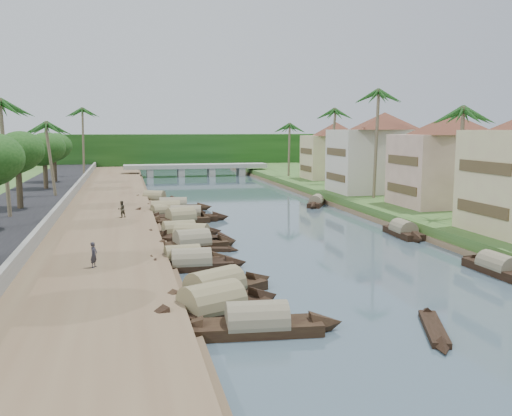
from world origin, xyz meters
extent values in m
plane|color=#3E515D|center=(0.00, 0.00, 0.00)|extent=(220.00, 220.00, 0.00)
cube|color=brown|center=(-16.00, 20.00, 0.40)|extent=(10.00, 180.00, 0.80)
cube|color=#305522|center=(19.00, 20.00, 0.60)|extent=(16.00, 180.00, 1.20)
cube|color=black|center=(-24.50, 20.00, 0.70)|extent=(8.00, 180.00, 1.40)
cube|color=slate|center=(-20.20, 20.00, 1.35)|extent=(0.40, 180.00, 1.10)
cube|color=#143A0F|center=(0.00, 95.00, 4.00)|extent=(120.00, 4.00, 8.00)
cube|color=#143A0F|center=(0.00, 100.00, 4.00)|extent=(120.00, 4.00, 8.00)
cube|color=#143A0F|center=(0.00, 105.00, 4.00)|extent=(120.00, 4.00, 8.00)
cube|color=#98988E|center=(0.00, 72.00, 2.00)|extent=(28.00, 4.00, 0.80)
cube|color=#98988E|center=(-9.00, 72.00, 0.90)|extent=(1.20, 3.50, 1.80)
cube|color=#98988E|center=(-3.00, 72.00, 0.90)|extent=(1.20, 3.50, 1.80)
cube|color=#98988E|center=(3.00, 72.00, 0.90)|extent=(1.20, 3.50, 1.80)
cube|color=#98988E|center=(9.00, 72.00, 0.90)|extent=(1.20, 3.50, 1.80)
cube|color=#4D3C24|center=(12.95, -2.00, 3.20)|extent=(0.10, 6.40, 0.90)
cube|color=#4D3C24|center=(12.95, -2.00, 6.40)|extent=(0.10, 6.40, 0.90)
cube|color=beige|center=(20.00, 14.00, 4.95)|extent=(11.00, 8.00, 7.50)
pyramid|color=#5C2C20|center=(20.00, 14.00, 9.80)|extent=(14.11, 14.11, 2.20)
cube|color=#4D3C24|center=(14.45, 14.00, 3.08)|extent=(0.10, 6.40, 0.90)
cube|color=#4D3C24|center=(14.45, 14.00, 6.08)|extent=(0.10, 6.40, 0.90)
cube|color=beige|center=(19.00, 28.00, 5.20)|extent=(13.00, 8.00, 8.00)
pyramid|color=#5C2C20|center=(19.00, 28.00, 10.30)|extent=(15.59, 15.59, 2.20)
cube|color=#4D3C24|center=(12.45, 28.00, 3.20)|extent=(0.10, 6.40, 0.90)
cube|color=#4D3C24|center=(12.45, 28.00, 6.40)|extent=(0.10, 6.40, 0.90)
cube|color=beige|center=(20.00, 48.00, 4.70)|extent=(10.00, 7.00, 7.00)
pyramid|color=#5C2C20|center=(20.00, 48.00, 9.30)|extent=(12.62, 12.62, 2.20)
cube|color=#4D3C24|center=(14.95, 48.00, 2.95)|extent=(0.10, 5.60, 0.90)
cube|color=#4D3C24|center=(14.95, 48.00, 5.75)|extent=(0.10, 5.60, 0.90)
cube|color=black|center=(-7.96, -15.93, 0.20)|extent=(6.06, 2.36, 0.70)
cone|color=black|center=(-4.69, -16.22, 0.28)|extent=(1.84, 1.80, 1.85)
cone|color=black|center=(-11.24, -15.64, 0.28)|extent=(1.84, 1.80, 1.85)
cylinder|color=gray|center=(-7.96, -15.93, 0.58)|extent=(4.67, 2.31, 1.92)
cube|color=black|center=(-9.61, -13.00, 0.20)|extent=(6.51, 4.51, 0.70)
cone|color=black|center=(-6.49, -11.61, 0.28)|extent=(2.44, 2.53, 2.17)
cone|color=black|center=(-12.72, -14.39, 0.28)|extent=(2.44, 2.53, 2.17)
cylinder|color=olive|center=(-9.61, -13.00, 0.58)|extent=(5.22, 3.99, 2.28)
cube|color=black|center=(-8.95, -9.82, 0.20)|extent=(6.50, 5.00, 0.70)
cone|color=black|center=(-5.91, -7.99, 0.28)|extent=(2.49, 2.48, 2.00)
cone|color=black|center=(-11.99, -11.64, 0.28)|extent=(2.49, 2.48, 2.00)
cylinder|color=olive|center=(-8.95, -9.82, 0.58)|extent=(5.25, 4.29, 2.07)
cube|color=black|center=(-9.53, -3.33, 0.20)|extent=(5.53, 1.89, 0.70)
cone|color=black|center=(-6.48, -3.41, 0.28)|extent=(1.62, 1.62, 1.75)
cone|color=black|center=(-12.58, -3.25, 0.28)|extent=(1.62, 1.62, 1.75)
cylinder|color=gray|center=(-9.53, -3.33, 0.58)|extent=(4.24, 1.93, 1.82)
cube|color=black|center=(-9.98, -1.99, 0.20)|extent=(5.11, 2.11, 0.70)
cone|color=black|center=(-7.22, -1.75, 0.28)|extent=(1.57, 1.64, 1.68)
cone|color=black|center=(-12.73, -2.22, 0.28)|extent=(1.57, 1.64, 1.68)
cylinder|color=olive|center=(-9.98, -1.99, 0.58)|extent=(3.94, 2.07, 1.76)
cube|color=black|center=(-8.48, 5.60, 0.20)|extent=(5.85, 4.09, 0.70)
cone|color=black|center=(-5.70, 4.40, 0.28)|extent=(2.23, 2.38, 2.07)
cone|color=black|center=(-11.27, 6.80, 0.28)|extent=(2.23, 2.38, 2.07)
cylinder|color=olive|center=(-8.48, 5.60, 0.58)|extent=(4.70, 3.66, 2.19)
cube|color=black|center=(-8.71, 3.23, 0.20)|extent=(5.72, 3.01, 0.70)
cone|color=black|center=(-5.75, 3.84, 0.28)|extent=(1.91, 2.04, 1.93)
cone|color=black|center=(-11.67, 2.61, 0.28)|extent=(1.91, 2.04, 1.93)
cylinder|color=gray|center=(-8.71, 3.23, 0.58)|extent=(4.48, 2.83, 2.03)
cube|color=black|center=(-9.27, 8.29, 0.20)|extent=(5.86, 2.57, 0.70)
cone|color=black|center=(-6.16, 8.74, 0.28)|extent=(1.84, 1.82, 1.78)
cone|color=black|center=(-12.39, 7.85, 0.28)|extent=(1.84, 1.82, 1.78)
cylinder|color=olive|center=(-9.27, 8.29, 0.58)|extent=(4.54, 2.45, 1.85)
cube|color=black|center=(-8.40, 15.63, 0.20)|extent=(5.80, 3.42, 0.70)
cone|color=black|center=(-5.48, 16.44, 0.28)|extent=(2.04, 2.19, 2.00)
cone|color=black|center=(-11.32, 14.82, 0.28)|extent=(2.04, 2.19, 2.00)
cylinder|color=olive|center=(-8.40, 15.63, 0.58)|extent=(4.58, 3.15, 2.11)
cube|color=black|center=(-7.73, 17.36, 0.20)|extent=(6.70, 2.85, 0.70)
cone|color=black|center=(-4.17, 16.84, 0.28)|extent=(2.08, 1.99, 1.95)
cone|color=black|center=(-11.30, 17.88, 0.28)|extent=(2.08, 1.99, 1.95)
cylinder|color=gray|center=(-7.73, 17.36, 0.58)|extent=(5.19, 2.70, 2.01)
cube|color=black|center=(-9.88, 20.15, 0.20)|extent=(5.15, 3.12, 0.70)
cone|color=black|center=(-7.32, 21.04, 0.28)|extent=(1.81, 1.83, 1.60)
cone|color=black|center=(-12.45, 19.25, 0.28)|extent=(1.81, 1.83, 1.60)
cylinder|color=olive|center=(-9.88, 20.15, 0.58)|extent=(4.08, 2.80, 1.67)
cube|color=black|center=(-9.51, 20.73, 0.20)|extent=(6.55, 2.83, 0.70)
cone|color=black|center=(-6.00, 20.37, 0.28)|extent=(2.04, 2.14, 2.17)
cone|color=black|center=(-13.03, 21.10, 0.28)|extent=(2.04, 2.14, 2.17)
cylinder|color=olive|center=(-9.51, 20.73, 0.58)|extent=(5.07, 2.76, 2.27)
cube|color=black|center=(-8.36, 25.05, 0.20)|extent=(6.68, 2.51, 0.70)
cone|color=black|center=(-4.76, 24.66, 0.28)|extent=(2.01, 1.82, 1.85)
cone|color=black|center=(-11.97, 25.44, 0.28)|extent=(2.01, 1.82, 1.85)
cylinder|color=gray|center=(-8.36, 25.05, 0.58)|extent=(5.16, 2.42, 1.89)
cube|color=black|center=(-10.10, 33.30, 0.20)|extent=(5.61, 3.88, 0.70)
cone|color=black|center=(-7.40, 32.02, 0.28)|extent=(2.08, 2.09, 1.75)
cone|color=black|center=(-12.80, 34.58, 0.28)|extent=(2.08, 2.09, 1.75)
cylinder|color=olive|center=(-10.10, 33.30, 0.58)|extent=(4.49, 3.40, 1.82)
cube|color=black|center=(9.59, -8.93, 0.20)|extent=(1.76, 5.60, 0.70)
cone|color=black|center=(9.49, -5.85, 0.28)|extent=(1.47, 1.62, 1.60)
cylinder|color=gray|center=(9.59, -8.93, 0.58)|extent=(1.78, 4.29, 1.64)
cube|color=black|center=(9.91, 4.58, 0.20)|extent=(1.90, 5.30, 0.70)
cone|color=black|center=(10.04, 7.48, 0.28)|extent=(1.56, 1.57, 1.66)
cone|color=black|center=(9.78, 1.67, 0.28)|extent=(1.56, 1.57, 1.66)
cylinder|color=gray|center=(9.91, 4.58, 0.58)|extent=(1.91, 4.07, 1.73)
cube|color=black|center=(8.97, 25.18, 0.20)|extent=(3.75, 5.34, 0.70)
cone|color=black|center=(10.31, 27.77, 0.28)|extent=(1.88, 1.94, 1.52)
cone|color=black|center=(7.63, 22.60, 0.28)|extent=(1.88, 1.94, 1.52)
cylinder|color=gray|center=(8.97, 25.18, 0.58)|extent=(3.23, 4.27, 1.56)
cube|color=black|center=(0.10, -17.44, 0.10)|extent=(2.41, 4.51, 0.35)
cone|color=black|center=(1.03, -15.07, 0.10)|extent=(1.18, 1.35, 0.82)
cone|color=black|center=(-0.83, -19.80, 0.10)|extent=(1.18, 1.35, 0.82)
cube|color=black|center=(-7.49, 2.26, 0.10)|extent=(3.37, 1.68, 0.35)
cone|color=black|center=(-5.71, 1.71, 0.10)|extent=(1.01, 0.95, 0.73)
cone|color=black|center=(-9.26, 2.81, 0.10)|extent=(1.01, 0.95, 0.73)
cube|color=black|center=(-7.79, 20.38, 0.10)|extent=(4.33, 1.63, 0.35)
cone|color=black|center=(-5.44, 19.93, 0.10)|extent=(1.20, 1.03, 0.85)
cone|color=black|center=(-10.13, 20.83, 0.10)|extent=(1.20, 1.03, 0.85)
cylinder|color=#6D6149|center=(16.00, 5.87, 6.20)|extent=(0.39, 0.36, 10.01)
sphere|color=#1E4E1A|center=(16.00, 5.87, 11.01)|extent=(3.20, 3.20, 3.20)
cylinder|color=#6D6149|center=(15.00, 21.82, 7.51)|extent=(0.62, 0.36, 12.62)
sphere|color=#1E4E1A|center=(15.00, 21.82, 13.57)|extent=(3.20, 3.20, 3.20)
cylinder|color=#6D6149|center=(16.00, 39.63, 6.71)|extent=(1.31, 0.36, 11.02)
sphere|color=#1E4E1A|center=(16.00, 39.63, 12.01)|extent=(3.20, 3.20, 3.20)
cylinder|color=#6D6149|center=(-24.00, 14.45, 6.62)|extent=(0.66, 0.36, 10.45)
sphere|color=#1E4E1A|center=(-24.00, 14.45, 11.63)|extent=(3.20, 3.20, 3.20)
cylinder|color=#6D6149|center=(-22.00, 30.89, 5.71)|extent=(1.12, 0.36, 8.61)
sphere|color=#1E4E1A|center=(-22.00, 30.89, 9.84)|extent=(3.20, 3.20, 3.20)
cylinder|color=#6D6149|center=(14.00, 54.62, 5.67)|extent=(0.50, 0.36, 8.95)
sphere|color=#1E4E1A|center=(14.00, 54.62, 9.97)|extent=(3.20, 3.20, 3.20)
cylinder|color=#6D6149|center=(-20.50, 60.84, 7.08)|extent=(0.53, 0.36, 11.36)
sphere|color=#1E4E1A|center=(-20.50, 60.84, 12.53)|extent=(3.20, 3.20, 3.20)
cylinder|color=#4B3E2B|center=(-24.00, 20.18, 3.26)|extent=(0.60, 0.60, 3.81)
ellipsoid|color=#143A0F|center=(-24.00, 20.18, 6.90)|extent=(4.61, 4.61, 3.79)
cylinder|color=#4B3E2B|center=(-24.00, 39.68, 3.15)|extent=(0.60, 0.60, 3.59)
ellipsoid|color=#143A0F|center=(-24.00, 39.68, 6.58)|extent=(4.85, 4.85, 3.99)
cylinder|color=#4B3E2B|center=(-24.00, 50.13, 3.11)|extent=(0.60, 0.60, 3.50)
ellipsoid|color=#143A0F|center=(-24.00, 50.13, 6.46)|extent=(4.71, 4.71, 3.88)
cylinder|color=#4B3E2B|center=(24.00, 28.44, 2.98)|extent=(0.60, 0.60, 3.64)
ellipsoid|color=#143A0F|center=(24.00, 28.44, 6.46)|extent=(5.03, 5.03, 4.13)
imported|color=#2C2B34|center=(-15.67, -4.53, 1.59)|extent=(0.59, 0.68, 1.58)
imported|color=#3A3628|center=(-14.10, 15.59, 1.61)|extent=(1.00, 0.95, 1.63)
camera|label=1|loc=(-13.60, -40.30, 9.28)|focal=40.00mm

